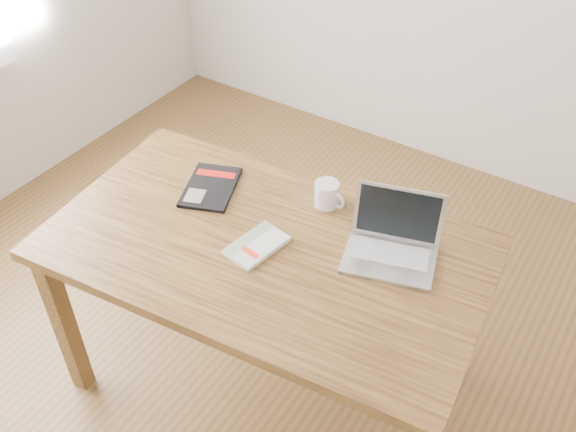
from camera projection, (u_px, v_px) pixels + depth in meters
The scene contains 6 objects.
room at pixel (241, 115), 1.56m from camera, with size 4.04×4.04×2.70m.
desk at pixel (266, 263), 2.15m from camera, with size 1.51×0.96×0.75m.
white_guidebook at pixel (257, 245), 2.08m from camera, with size 0.15×0.22×0.02m.
black_guidebook at pixel (211, 187), 2.31m from camera, with size 0.25×0.30×0.01m.
laptop at pixel (393, 243), 2.03m from camera, with size 0.34×0.30×0.20m.
coffee_mug at pixel (327, 194), 2.21m from camera, with size 0.12×0.09×0.09m.
Camera 1 is at (0.76, -1.06, 2.18)m, focal length 40.00 mm.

